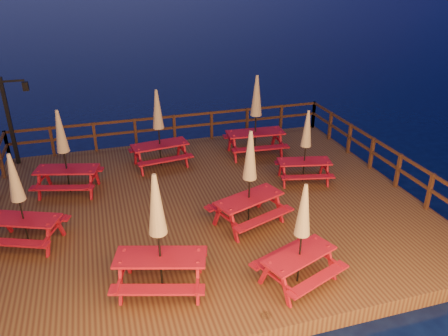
{
  "coord_description": "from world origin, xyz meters",
  "views": [
    {
      "loc": [
        -2.67,
        -10.62,
        6.76
      ],
      "look_at": [
        0.69,
        0.6,
        1.15
      ],
      "focal_mm": 35.0,
      "sensor_mm": 36.0,
      "label": 1
    }
  ],
  "objects_px": {
    "lamp_post": "(13,113)",
    "picnic_table_1": "(256,115)",
    "picnic_table_0": "(250,178)",
    "picnic_table_2": "(19,199)"
  },
  "relations": [
    {
      "from": "lamp_post",
      "to": "picnic_table_0",
      "type": "bearing_deg",
      "value": -43.71
    },
    {
      "from": "picnic_table_1",
      "to": "picnic_table_0",
      "type": "bearing_deg",
      "value": -108.48
    },
    {
      "from": "picnic_table_1",
      "to": "picnic_table_2",
      "type": "height_order",
      "value": "picnic_table_1"
    },
    {
      "from": "lamp_post",
      "to": "picnic_table_1",
      "type": "distance_m",
      "value": 8.11
    },
    {
      "from": "picnic_table_1",
      "to": "picnic_table_2",
      "type": "relative_size",
      "value": 1.18
    },
    {
      "from": "lamp_post",
      "to": "picnic_table_1",
      "type": "bearing_deg",
      "value": -11.71
    },
    {
      "from": "lamp_post",
      "to": "picnic_table_2",
      "type": "bearing_deg",
      "value": -82.84
    },
    {
      "from": "lamp_post",
      "to": "picnic_table_0",
      "type": "height_order",
      "value": "lamp_post"
    },
    {
      "from": "picnic_table_1",
      "to": "picnic_table_2",
      "type": "distance_m",
      "value": 8.11
    },
    {
      "from": "picnic_table_1",
      "to": "lamp_post",
      "type": "bearing_deg",
      "value": 172.24
    }
  ]
}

